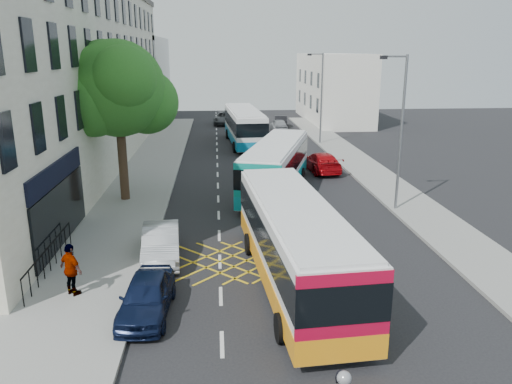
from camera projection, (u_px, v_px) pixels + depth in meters
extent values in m
plane|color=black|center=(329.00, 339.00, 14.89)|extent=(120.00, 120.00, 0.00)
cube|color=gray|center=(126.00, 200.00, 28.60)|extent=(5.00, 70.00, 0.15)
cube|color=gray|center=(397.00, 194.00, 29.83)|extent=(3.00, 70.00, 0.15)
cube|color=beige|center=(64.00, 77.00, 35.54)|extent=(8.00, 45.00, 13.00)
cube|color=black|center=(56.00, 173.00, 20.87)|extent=(0.12, 7.00, 0.90)
cube|color=black|center=(61.00, 213.00, 21.36)|extent=(0.12, 7.00, 2.60)
cube|color=silver|center=(133.00, 77.00, 65.20)|extent=(8.00, 20.00, 10.00)
cube|color=silver|center=(332.00, 88.00, 60.68)|extent=(6.00, 18.00, 8.00)
cylinder|color=#382619|center=(123.00, 161.00, 27.98)|extent=(0.50, 0.50, 4.40)
sphere|color=#265F1B|center=(117.00, 89.00, 26.89)|extent=(5.20, 5.20, 5.20)
sphere|color=#265F1B|center=(147.00, 102.00, 27.98)|extent=(3.60, 3.60, 3.60)
sphere|color=#265F1B|center=(93.00, 101.00, 26.39)|extent=(3.80, 3.80, 3.80)
sphere|color=#265F1B|center=(124.00, 78.00, 25.53)|extent=(3.40, 3.40, 3.40)
sphere|color=#265F1B|center=(105.00, 69.00, 27.61)|extent=(3.20, 3.20, 3.20)
cylinder|color=slate|center=(401.00, 134.00, 25.75)|extent=(0.14, 0.14, 8.00)
cylinder|color=slate|center=(396.00, 56.00, 24.65)|extent=(1.20, 0.10, 0.10)
cube|color=black|center=(384.00, 57.00, 24.61)|extent=(0.35, 0.15, 0.18)
cylinder|color=slate|center=(321.00, 99.00, 44.94)|extent=(0.14, 0.14, 8.00)
cylinder|color=slate|center=(316.00, 54.00, 43.83)|extent=(1.20, 0.10, 0.10)
cube|color=black|center=(310.00, 55.00, 43.79)|extent=(0.35, 0.15, 0.18)
cube|color=silver|center=(295.00, 241.00, 18.04)|extent=(3.30, 11.18, 2.66)
cube|color=silver|center=(296.00, 205.00, 17.66)|extent=(3.09, 10.94, 0.12)
cube|color=black|center=(295.00, 231.00, 17.94)|extent=(3.37, 11.24, 1.10)
cube|color=orange|center=(294.00, 265.00, 18.29)|extent=(3.36, 11.23, 0.75)
cube|color=#AC0927|center=(343.00, 317.00, 12.82)|extent=(2.55, 0.29, 2.51)
cube|color=#FF0C0C|center=(305.00, 345.00, 12.85)|extent=(0.25, 0.08, 0.25)
cube|color=#FF0C0C|center=(378.00, 338.00, 13.15)|extent=(0.25, 0.08, 0.25)
cylinder|color=black|center=(249.00, 244.00, 21.05)|extent=(0.35, 0.92, 0.90)
cylinder|color=black|center=(307.00, 241.00, 21.42)|extent=(0.35, 0.92, 0.90)
cylinder|color=black|center=(281.00, 328.00, 14.66)|extent=(0.35, 0.92, 0.90)
cylinder|color=black|center=(362.00, 321.00, 15.03)|extent=(0.35, 0.92, 0.90)
cube|color=silver|center=(276.00, 165.00, 30.19)|extent=(5.46, 10.96, 2.58)
cube|color=silver|center=(276.00, 143.00, 29.83)|extent=(5.21, 10.70, 0.12)
cube|color=black|center=(276.00, 159.00, 30.09)|extent=(5.54, 11.03, 1.07)
cube|color=#0B8E94|center=(276.00, 180.00, 30.44)|extent=(5.52, 11.02, 0.73)
cube|color=#0B8C7F|center=(257.00, 188.00, 25.18)|extent=(2.40, 0.82, 2.44)
cube|color=#FF0C0C|center=(239.00, 199.00, 25.56)|extent=(0.26, 0.13, 0.25)
cube|color=#FF0C0C|center=(276.00, 202.00, 25.16)|extent=(0.26, 0.13, 0.25)
cylinder|color=black|center=(266.00, 172.00, 33.52)|extent=(0.52, 0.92, 0.88)
cylinder|color=black|center=(302.00, 174.00, 33.01)|extent=(0.52, 0.92, 0.88)
cylinder|color=black|center=(242.00, 200.00, 27.38)|extent=(0.52, 0.92, 0.88)
cylinder|color=black|center=(286.00, 202.00, 26.88)|extent=(0.52, 0.92, 0.88)
cube|color=silver|center=(244.00, 125.00, 45.69)|extent=(3.28, 11.52, 2.74)
cube|color=silver|center=(244.00, 110.00, 45.30)|extent=(3.06, 11.28, 0.12)
cube|color=black|center=(244.00, 121.00, 45.58)|extent=(3.35, 11.58, 1.14)
cube|color=#0D76A3|center=(244.00, 136.00, 45.95)|extent=(3.34, 11.57, 0.78)
cube|color=white|center=(253.00, 135.00, 40.29)|extent=(2.63, 0.26, 2.59)
cube|color=#FF0C0C|center=(240.00, 144.00, 40.33)|extent=(0.25, 0.08, 0.25)
cube|color=#FF0C0C|center=(265.00, 144.00, 40.62)|extent=(0.25, 0.08, 0.25)
cylinder|color=black|center=(228.00, 134.00, 48.81)|extent=(0.35, 0.95, 0.93)
cylinder|color=black|center=(254.00, 133.00, 49.17)|extent=(0.35, 0.95, 0.93)
cylinder|color=black|center=(235.00, 147.00, 42.21)|extent=(0.35, 0.95, 0.93)
cylinder|color=black|center=(265.00, 146.00, 42.56)|extent=(0.35, 0.95, 0.93)
sphere|color=#99999E|center=(344.00, 378.00, 10.25)|extent=(0.31, 0.31, 0.31)
imported|color=#0C1633|center=(147.00, 296.00, 16.15)|extent=(1.75, 3.92, 1.31)
imported|color=#A7AAAF|center=(161.00, 243.00, 20.50)|extent=(1.80, 4.32, 1.39)
imported|color=#B4070E|center=(321.00, 162.00, 35.49)|extent=(2.41, 4.92, 1.38)
imported|color=#44474D|center=(225.00, 118.00, 58.55)|extent=(2.90, 5.25, 1.39)
imported|color=#929599|center=(279.00, 125.00, 53.41)|extent=(1.66, 3.93, 1.33)
imported|color=black|center=(281.00, 121.00, 56.54)|extent=(1.75, 4.01, 1.28)
imported|color=gray|center=(71.00, 270.00, 17.08)|extent=(1.14, 1.05, 1.87)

